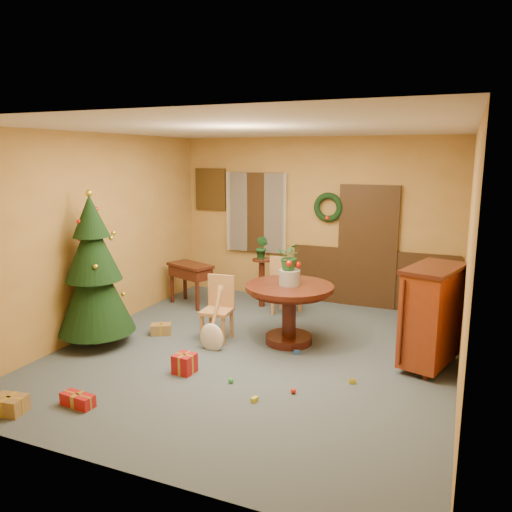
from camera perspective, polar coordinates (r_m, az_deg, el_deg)
The scene contains 21 objects.
room_envelope at distance 8.85m, azimuth 7.92°, elevation 1.80°, with size 5.50×5.50×5.50m.
dining_table at distance 6.93m, azimuth 3.82°, elevation -5.33°, with size 1.21×1.21×0.84m.
urn at distance 6.83m, azimuth 3.86°, elevation -2.47°, with size 0.29×0.29×0.21m, color slate.
centerpiece_plant at distance 6.77m, azimuth 3.89°, elevation -0.05°, with size 0.34×0.29×0.38m, color #1E4C23.
chair_near at distance 7.12m, azimuth -4.29°, elevation -5.66°, with size 0.43×0.43×0.91m.
chair_far at distance 8.16m, azimuth 3.33°, elevation -3.14°, with size 0.45×0.45×0.99m.
guitar at distance 6.74m, azimuth -5.11°, elevation -7.33°, with size 0.35×0.17×0.83m, color beige, non-canonical shape.
plant_stand at distance 8.59m, azimuth 0.66°, elevation -2.42°, with size 0.33×0.33×0.84m.
stand_plant at distance 8.48m, azimuth 0.67°, elevation 0.98°, with size 0.22×0.18×0.40m, color #19471E.
christmas_tree at distance 7.11m, azimuth -18.03°, elevation -1.84°, with size 1.04×1.04×2.14m.
writing_desk at distance 8.75m, azimuth -7.50°, elevation -2.06°, with size 0.92×0.68×0.73m.
sideboard at distance 6.49m, azimuth 19.42°, elevation -6.24°, with size 0.78×1.10×1.27m.
gift_a at distance 5.86m, azimuth -26.37°, elevation -14.98°, with size 0.36×0.28×0.18m.
gift_b at distance 6.20m, azimuth -8.16°, elevation -12.07°, with size 0.25×0.25×0.24m.
gift_c at distance 7.53m, azimuth -10.80°, elevation -8.20°, with size 0.34×0.31×0.16m.
gift_d at distance 5.74m, azimuth -19.70°, elevation -15.23°, with size 0.39×0.19×0.13m.
toy_a at distance 6.73m, azimuth 4.71°, elevation -10.90°, with size 0.08×0.05×0.05m, color #2756AD.
toy_b at distance 5.93m, azimuth -2.89°, elevation -14.03°, with size 0.06×0.06×0.06m, color green.
toy_c at distance 5.53m, azimuth -0.18°, elevation -16.08°, with size 0.08×0.05×0.05m, color gold.
toy_d at distance 5.71m, azimuth 4.29°, elevation -15.13°, with size 0.06×0.06×0.06m, color red.
toy_e at distance 6.02m, azimuth 10.93°, elevation -13.88°, with size 0.08×0.05×0.05m, color yellow.
Camera 1 is at (2.42, -5.74, 2.58)m, focal length 35.00 mm.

